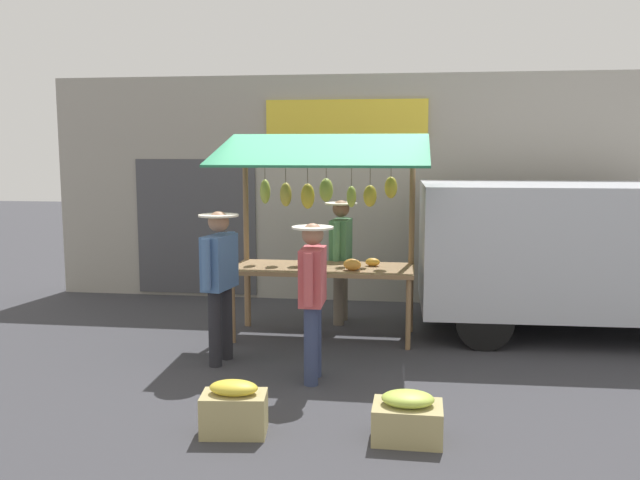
% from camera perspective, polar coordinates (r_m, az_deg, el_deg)
% --- Properties ---
extents(ground_plane, '(40.00, 40.00, 0.00)m').
position_cam_1_polar(ground_plane, '(8.49, 0.28, -8.12)').
color(ground_plane, '#38383D').
extents(street_backdrop, '(9.00, 0.30, 3.40)m').
position_cam_1_polar(street_backdrop, '(10.37, 1.64, 4.28)').
color(street_backdrop, '#9E998E').
rests_on(street_backdrop, ground).
extents(market_stall, '(2.50, 1.46, 2.50)m').
position_cam_1_polar(market_stall, '(8.25, 0.31, 2.36)').
color(market_stall, olive).
rests_on(market_stall, ground).
extents(vendor_with_sunhat, '(0.42, 0.70, 1.64)m').
position_cam_1_polar(vendor_with_sunhat, '(9.00, 1.76, -0.91)').
color(vendor_with_sunhat, '#726656').
rests_on(vendor_with_sunhat, ground).
extents(shopper_in_striped_shirt, '(0.43, 0.70, 1.65)m').
position_cam_1_polar(shopper_in_striped_shirt, '(7.37, -8.41, -2.83)').
color(shopper_in_striped_shirt, '#232328').
rests_on(shopper_in_striped_shirt, ground).
extents(shopper_in_grey_tee, '(0.41, 0.68, 1.59)m').
position_cam_1_polar(shopper_in_grey_tee, '(6.72, -0.61, -4.16)').
color(shopper_in_grey_tee, navy).
rests_on(shopper_in_grey_tee, ground).
extents(parked_van, '(4.45, 1.96, 1.88)m').
position_cam_1_polar(parked_van, '(9.04, 21.56, -0.43)').
color(parked_van, silver).
rests_on(parked_van, ground).
extents(produce_crate_near, '(0.56, 0.41, 0.40)m').
position_cam_1_polar(produce_crate_near, '(5.63, 7.34, -14.56)').
color(produce_crate_near, tan).
rests_on(produce_crate_near, ground).
extents(produce_crate_side, '(0.56, 0.38, 0.45)m').
position_cam_1_polar(produce_crate_side, '(5.73, -7.22, -13.91)').
color(produce_crate_side, tan).
rests_on(produce_crate_side, ground).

